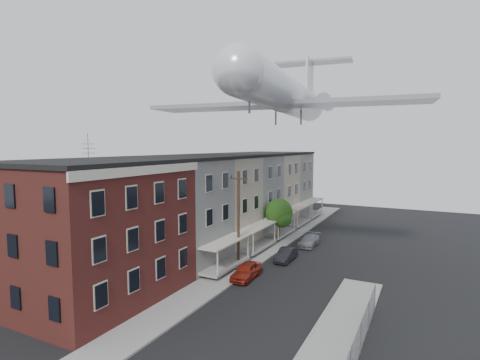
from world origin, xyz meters
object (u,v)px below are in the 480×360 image
object	(u,v)px
utility_pole	(238,218)
street_tree	(280,214)
airplane	(288,96)
car_near	(246,271)
car_mid	(286,255)
car_far	(309,240)

from	to	relation	value
utility_pole	street_tree	distance (m)	10.00
utility_pole	airplane	world-z (taller)	airplane
street_tree	airplane	distance (m)	13.94
car_near	car_mid	xyz separation A→B (m)	(1.35, 6.19, -0.06)
car_far	airplane	size ratio (longest dim) A/B	0.14
car_mid	airplane	bearing A→B (deg)	109.77
airplane	car_near	bearing A→B (deg)	-96.89
utility_pole	car_mid	distance (m)	6.46
car_near	car_far	xyz separation A→B (m)	(1.80, 12.68, -0.07)
car_mid	airplane	world-z (taller)	airplane
car_far	airplane	xyz separation A→B (m)	(-0.91, -5.29, 15.60)
car_near	street_tree	bearing A→B (deg)	96.18
street_tree	car_near	xyz separation A→B (m)	(1.67, -12.37, -2.77)
utility_pole	car_far	xyz separation A→B (m)	(3.80, 10.23, -4.06)
street_tree	car_far	xyz separation A→B (m)	(3.47, 0.31, -2.84)
car_near	utility_pole	bearing A→B (deg)	127.76
street_tree	airplane	bearing A→B (deg)	-62.74
utility_pole	car_far	size ratio (longest dim) A/B	2.13
car_near	car_mid	size ratio (longest dim) A/B	1.07
car_near	car_mid	distance (m)	6.34
utility_pole	airplane	distance (m)	12.88
car_mid	utility_pole	bearing A→B (deg)	-132.73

